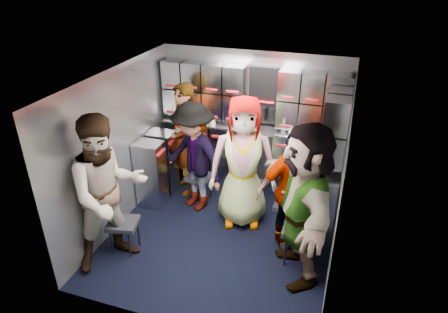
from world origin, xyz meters
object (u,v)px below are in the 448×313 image
(jump_seat_near_left, at_px, (123,225))
(jump_seat_near_right, at_px, (302,231))
(jump_seat_center, at_px, (246,188))
(jump_seat_mid_left, at_px, (199,178))
(attendant_standing, at_px, (184,140))
(attendant_arc_a, at_px, (109,193))
(attendant_arc_d, at_px, (291,190))
(attendant_arc_b, at_px, (194,157))
(jump_seat_mid_right, at_px, (291,206))
(attendant_arc_c, at_px, (243,163))
(attendant_arc_e, at_px, (303,204))

(jump_seat_near_left, xyz_separation_m, jump_seat_near_right, (2.10, 0.47, 0.07))
(jump_seat_center, bearing_deg, jump_seat_mid_left, 171.04)
(jump_seat_near_right, height_order, attendant_standing, attendant_standing)
(jump_seat_mid_left, bearing_deg, attendant_arc_a, -107.39)
(jump_seat_near_left, distance_m, attendant_arc_d, 2.09)
(jump_seat_mid_left, relative_size, attendant_arc_a, 0.22)
(attendant_arc_b, bearing_deg, jump_seat_near_left, -86.09)
(jump_seat_near_left, relative_size, attendant_standing, 0.24)
(jump_seat_mid_right, bearing_deg, attendant_arc_b, 172.08)
(attendant_arc_b, bearing_deg, attendant_arc_a, -83.34)
(jump_seat_near_left, relative_size, jump_seat_center, 0.89)
(attendant_standing, xyz_separation_m, attendant_arc_a, (-0.17, -1.71, 0.08))
(attendant_arc_a, relative_size, attendant_arc_c, 1.04)
(jump_seat_mid_left, height_order, attendant_standing, attendant_standing)
(jump_seat_near_left, height_order, attendant_standing, attendant_standing)
(attendant_arc_d, distance_m, attendant_arc_e, 0.56)
(attendant_arc_c, bearing_deg, attendant_arc_d, -36.74)
(jump_seat_near_right, height_order, attendant_arc_e, attendant_arc_e)
(jump_seat_center, height_order, attendant_arc_a, attendant_arc_a)
(jump_seat_near_right, xyz_separation_m, attendant_arc_b, (-1.62, 0.69, 0.36))
(jump_seat_mid_left, xyz_separation_m, attendant_arc_b, (-0.00, -0.18, 0.43))
(attendant_arc_d, bearing_deg, attendant_arc_c, 120.98)
(attendant_arc_d, relative_size, attendant_arc_e, 0.83)
(jump_seat_center, xyz_separation_m, attendant_arc_c, (-0.00, -0.18, 0.48))
(attendant_standing, bearing_deg, attendant_arc_a, -50.06)
(jump_seat_near_left, relative_size, attendant_arc_a, 0.22)
(jump_seat_center, distance_m, attendant_arc_e, 1.39)
(jump_seat_near_left, distance_m, attendant_arc_c, 1.69)
(attendant_arc_a, distance_m, attendant_arc_c, 1.72)
(jump_seat_near_left, distance_m, jump_seat_mid_right, 2.12)
(attendant_standing, relative_size, attendant_arc_e, 0.92)
(jump_seat_mid_right, bearing_deg, jump_seat_near_left, -153.03)
(jump_seat_mid_right, bearing_deg, jump_seat_near_right, -67.14)
(attendant_arc_c, bearing_deg, attendant_standing, 139.31)
(attendant_arc_c, height_order, attendant_arc_d, attendant_arc_c)
(attendant_arc_a, distance_m, attendant_arc_e, 2.15)
(attendant_arc_b, xyz_separation_m, attendant_arc_e, (1.62, -0.87, 0.14))
(jump_seat_mid_right, xyz_separation_m, attendant_standing, (-1.72, 0.57, 0.44))
(jump_seat_near_left, xyz_separation_m, jump_seat_center, (1.21, 1.22, 0.05))
(jump_seat_center, bearing_deg, attendant_arc_a, -130.88)
(jump_seat_mid_left, xyz_separation_m, attendant_arc_e, (1.62, -1.05, 0.57))
(attendant_arc_a, height_order, attendant_arc_d, attendant_arc_a)
(jump_seat_mid_right, bearing_deg, jump_seat_center, 158.97)
(jump_seat_near_right, xyz_separation_m, attendant_arc_a, (-2.10, -0.65, 0.50))
(jump_seat_center, bearing_deg, jump_seat_near_left, -134.80)
(jump_seat_mid_right, relative_size, attendant_arc_b, 0.30)
(attendant_arc_c, bearing_deg, attendant_arc_e, -56.16)
(attendant_arc_e, bearing_deg, attendant_arc_a, -101.45)
(jump_seat_mid_right, distance_m, attendant_arc_a, 2.27)
(jump_seat_mid_left, bearing_deg, attendant_arc_c, -21.88)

